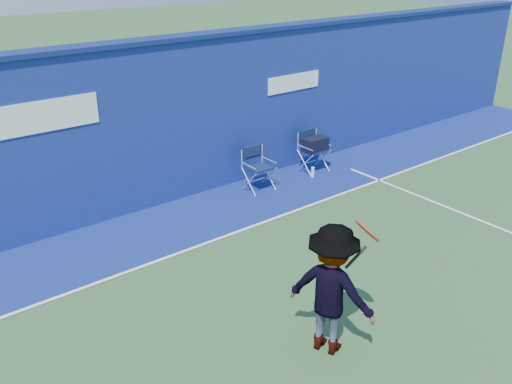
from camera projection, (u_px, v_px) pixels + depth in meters
ground at (339, 350)px, 6.65m from camera, size 80.00×80.00×0.00m
stadium_wall at (136, 128)px, 9.75m from camera, size 24.00×0.50×3.08m
out_of_bounds_strip at (172, 226)px, 9.60m from camera, size 24.00×1.80×0.01m
court_lines at (306, 324)px, 7.08m from camera, size 24.00×12.00×0.01m
directors_chair_left at (258, 176)px, 10.95m from camera, size 0.52×0.48×0.88m
directors_chair_right at (314, 155)px, 11.81m from camera, size 0.54×0.48×0.90m
water_bottle at (313, 172)px, 11.60m from camera, size 0.07×0.07×0.23m
tennis_player at (331, 289)px, 6.36m from camera, size 1.07×1.24×1.69m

